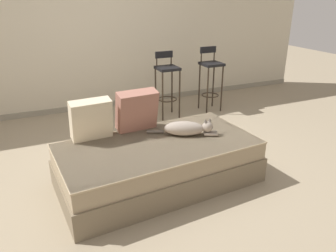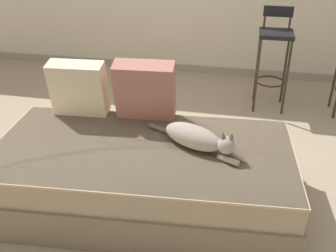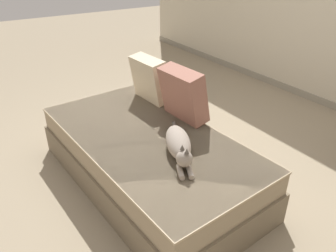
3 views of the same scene
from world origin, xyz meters
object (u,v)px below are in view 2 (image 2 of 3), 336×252
throw_pillow_corner (79,88)px  couch (143,175)px  throw_pillow_middle (145,90)px  bar_stool_near_window (274,49)px  cat (197,138)px

throw_pillow_corner → couch: bearing=-32.6°
couch → throw_pillow_middle: (-0.08, 0.40, 0.44)m
throw_pillow_corner → bar_stool_near_window: size_ratio=0.42×
throw_pillow_middle → bar_stool_near_window: size_ratio=0.45×
throw_pillow_corner → bar_stool_near_window: bearing=44.0°
throw_pillow_corner → cat: (0.92, -0.30, -0.14)m
throw_pillow_corner → cat: size_ratio=0.62×
couch → bar_stool_near_window: bar_stool_near_window is taller
cat → bar_stool_near_window: 1.78m
bar_stool_near_window → couch: bearing=-116.3°
throw_pillow_middle → bar_stool_near_window: 1.66m
couch → cat: 0.46m
couch → cat: bearing=10.2°
throw_pillow_corner → cat: 0.98m
throw_pillow_corner → throw_pillow_middle: 0.49m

